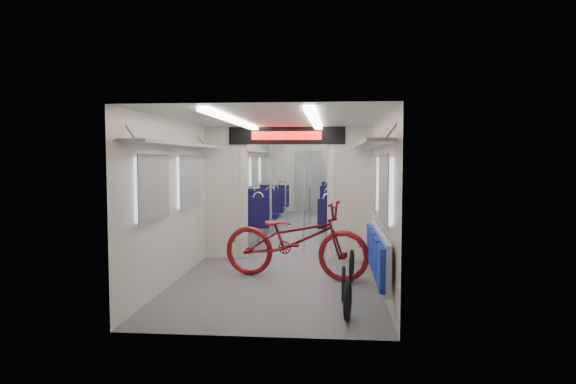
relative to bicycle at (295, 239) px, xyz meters
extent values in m
plane|color=#515456|center=(-0.25, 3.48, -0.57)|extent=(12.00, 12.00, 0.00)
cube|color=beige|center=(-1.70, 3.48, 0.58)|extent=(0.02, 12.00, 2.30)
cube|color=beige|center=(1.20, 3.48, 0.58)|extent=(0.02, 12.00, 2.30)
cube|color=beige|center=(-0.25, 9.48, 0.58)|extent=(2.90, 0.02, 2.30)
cube|color=beige|center=(-0.25, -2.52, 0.58)|extent=(2.90, 0.02, 2.30)
cube|color=silver|center=(-0.25, 3.48, 1.73)|extent=(2.90, 12.00, 0.02)
cube|color=white|center=(-0.80, 3.48, 1.70)|extent=(0.12, 11.40, 0.04)
cube|color=white|center=(0.30, 3.48, 1.70)|extent=(0.12, 11.40, 0.04)
cube|color=beige|center=(-1.38, 1.48, 0.43)|extent=(0.65, 0.18, 2.00)
cube|color=beige|center=(0.87, 1.48, 0.43)|extent=(0.65, 0.18, 2.00)
cube|color=beige|center=(-0.25, 1.48, 1.58)|extent=(2.90, 0.18, 0.30)
cylinder|color=beige|center=(-1.05, 1.48, 0.43)|extent=(0.20, 0.20, 2.00)
cylinder|color=beige|center=(0.55, 1.48, 0.43)|extent=(0.20, 0.20, 2.00)
cube|color=black|center=(-0.25, 1.37, 1.58)|extent=(2.00, 0.03, 0.30)
cube|color=#FF0C07|center=(-0.25, 1.34, 1.58)|extent=(1.20, 0.02, 0.14)
cube|color=silver|center=(-1.67, -1.32, 0.83)|extent=(0.04, 1.00, 0.75)
cube|color=silver|center=(1.17, -1.32, 0.83)|extent=(0.04, 1.00, 0.75)
cube|color=silver|center=(-1.67, 0.28, 0.83)|extent=(0.04, 1.00, 0.75)
cube|color=silver|center=(1.17, 0.28, 0.83)|extent=(0.04, 1.00, 0.75)
cube|color=silver|center=(-1.67, 2.98, 0.83)|extent=(0.04, 1.00, 0.75)
cube|color=silver|center=(1.17, 2.98, 0.83)|extent=(0.04, 1.00, 0.75)
cube|color=silver|center=(-1.67, 4.88, 0.83)|extent=(0.04, 1.00, 0.75)
cube|color=silver|center=(1.17, 4.88, 0.83)|extent=(0.04, 1.00, 0.75)
cube|color=silver|center=(-1.67, 6.78, 0.83)|extent=(0.04, 1.00, 0.75)
cube|color=silver|center=(1.17, 6.78, 0.83)|extent=(0.04, 1.00, 0.75)
cube|color=silver|center=(-1.67, 8.58, 0.83)|extent=(0.04, 1.00, 0.75)
cube|color=silver|center=(1.17, 8.58, 0.83)|extent=(0.04, 1.00, 0.75)
cube|color=gray|center=(-1.52, -0.52, 1.38)|extent=(0.30, 3.60, 0.04)
cube|color=gray|center=(1.02, -0.52, 1.38)|extent=(0.30, 3.60, 0.04)
cube|color=gray|center=(-1.52, 5.48, 1.38)|extent=(0.30, 7.60, 0.04)
cube|color=gray|center=(1.02, 5.48, 1.38)|extent=(0.30, 7.60, 0.04)
cube|color=gray|center=(-0.25, 9.42, 0.43)|extent=(0.90, 0.05, 2.00)
imported|color=maroon|center=(0.00, 0.00, 0.00)|extent=(2.28, 1.17, 1.14)
cube|color=gray|center=(1.13, -1.88, 0.01)|extent=(0.06, 0.50, 0.56)
cube|color=navy|center=(1.07, -1.88, 0.01)|extent=(0.06, 0.45, 0.47)
cube|color=gray|center=(1.13, -1.33, 0.01)|extent=(0.06, 0.50, 0.56)
cube|color=navy|center=(1.07, -1.33, 0.01)|extent=(0.06, 0.45, 0.47)
cube|color=gray|center=(1.13, -0.78, 0.01)|extent=(0.06, 0.50, 0.56)
cube|color=navy|center=(1.07, -0.78, 0.01)|extent=(0.06, 0.45, 0.47)
cube|color=gray|center=(1.13, -0.23, 0.01)|extent=(0.06, 0.50, 0.56)
cube|color=navy|center=(1.07, -0.23, 0.01)|extent=(0.06, 0.45, 0.47)
torus|color=black|center=(0.71, -1.95, -0.37)|extent=(0.12, 0.45, 0.45)
torus|color=black|center=(0.68, -1.21, -0.38)|extent=(0.06, 0.44, 0.44)
torus|color=black|center=(0.82, -0.20, -0.36)|extent=(0.10, 0.47, 0.47)
cube|color=black|center=(-0.95, 2.92, -0.17)|extent=(0.43, 0.40, 0.10)
cylinder|color=gray|center=(-0.95, 2.92, -0.40)|extent=(0.10, 0.10, 0.35)
cube|color=black|center=(-0.95, 2.75, 0.14)|extent=(0.43, 0.08, 0.53)
torus|color=silver|center=(-0.95, 2.75, 0.41)|extent=(0.22, 0.03, 0.22)
cube|color=black|center=(-0.95, 4.55, -0.17)|extent=(0.43, 0.40, 0.10)
cylinder|color=gray|center=(-0.95, 4.55, -0.40)|extent=(0.10, 0.10, 0.35)
cube|color=black|center=(-0.95, 4.71, 0.14)|extent=(0.43, 0.08, 0.53)
torus|color=silver|center=(-0.95, 4.71, 0.41)|extent=(0.22, 0.03, 0.22)
cube|color=black|center=(-1.42, 2.92, -0.17)|extent=(0.43, 0.40, 0.10)
cylinder|color=gray|center=(-1.42, 2.92, -0.40)|extent=(0.10, 0.10, 0.35)
cube|color=black|center=(-1.42, 2.75, 0.14)|extent=(0.43, 0.08, 0.53)
torus|color=silver|center=(-1.42, 2.75, 0.41)|extent=(0.22, 0.03, 0.22)
cube|color=black|center=(-1.42, 4.55, -0.17)|extent=(0.43, 0.40, 0.10)
cylinder|color=gray|center=(-1.42, 4.55, -0.40)|extent=(0.10, 0.10, 0.35)
cube|color=black|center=(-1.42, 4.71, 0.14)|extent=(0.43, 0.08, 0.53)
torus|color=silver|center=(-1.42, 4.71, 0.41)|extent=(0.22, 0.03, 0.22)
cube|color=black|center=(0.45, 2.90, -0.17)|extent=(0.42, 0.39, 0.10)
cylinder|color=gray|center=(0.45, 2.90, -0.40)|extent=(0.10, 0.10, 0.35)
cube|color=black|center=(0.45, 2.75, 0.13)|extent=(0.42, 0.07, 0.51)
torus|color=silver|center=(0.45, 2.75, 0.39)|extent=(0.21, 0.03, 0.21)
cube|color=black|center=(0.45, 4.48, -0.17)|extent=(0.42, 0.39, 0.10)
cylinder|color=gray|center=(0.45, 4.48, -0.40)|extent=(0.10, 0.10, 0.35)
cube|color=black|center=(0.45, 4.63, 0.13)|extent=(0.42, 0.07, 0.51)
torus|color=silver|center=(0.45, 4.63, 0.39)|extent=(0.21, 0.03, 0.21)
cube|color=black|center=(0.92, 2.90, -0.17)|extent=(0.42, 0.39, 0.10)
cylinder|color=gray|center=(0.92, 2.90, -0.40)|extent=(0.10, 0.10, 0.35)
cube|color=black|center=(0.92, 2.75, 0.13)|extent=(0.42, 0.07, 0.51)
torus|color=silver|center=(0.92, 2.75, 0.39)|extent=(0.21, 0.03, 0.21)
cube|color=black|center=(0.92, 4.48, -0.17)|extent=(0.42, 0.39, 0.10)
cylinder|color=gray|center=(0.92, 4.48, -0.40)|extent=(0.10, 0.10, 0.35)
cube|color=black|center=(0.92, 4.63, 0.13)|extent=(0.42, 0.07, 0.51)
torus|color=silver|center=(0.92, 4.63, 0.39)|extent=(0.21, 0.03, 0.21)
cube|color=black|center=(-0.95, 5.79, -0.17)|extent=(0.43, 0.40, 0.10)
cylinder|color=gray|center=(-0.95, 5.79, -0.40)|extent=(0.10, 0.10, 0.35)
cube|color=black|center=(-0.95, 5.63, 0.14)|extent=(0.43, 0.08, 0.52)
torus|color=silver|center=(-0.95, 5.63, 0.40)|extent=(0.22, 0.03, 0.22)
cube|color=black|center=(-0.95, 7.41, -0.17)|extent=(0.43, 0.40, 0.10)
cylinder|color=gray|center=(-0.95, 7.41, -0.40)|extent=(0.10, 0.10, 0.35)
cube|color=black|center=(-0.95, 7.57, 0.14)|extent=(0.43, 0.08, 0.52)
torus|color=silver|center=(-0.95, 7.57, 0.40)|extent=(0.22, 0.03, 0.22)
cube|color=black|center=(-1.42, 5.79, -0.17)|extent=(0.43, 0.40, 0.10)
cylinder|color=gray|center=(-1.42, 5.79, -0.40)|extent=(0.10, 0.10, 0.35)
cube|color=black|center=(-1.42, 5.63, 0.14)|extent=(0.43, 0.08, 0.52)
torus|color=silver|center=(-1.42, 5.63, 0.40)|extent=(0.22, 0.03, 0.22)
cube|color=black|center=(-1.42, 7.41, -0.17)|extent=(0.43, 0.40, 0.10)
cylinder|color=gray|center=(-1.42, 7.41, -0.40)|extent=(0.10, 0.10, 0.35)
cube|color=black|center=(-1.42, 7.57, 0.14)|extent=(0.43, 0.08, 0.52)
torus|color=silver|center=(-1.42, 7.57, 0.40)|extent=(0.22, 0.03, 0.22)
cube|color=black|center=(0.45, 6.16, -0.17)|extent=(0.48, 0.45, 0.10)
cylinder|color=gray|center=(0.45, 6.16, -0.40)|extent=(0.10, 0.10, 0.35)
cube|color=black|center=(0.45, 5.98, 0.17)|extent=(0.48, 0.09, 0.59)
torus|color=silver|center=(0.45, 5.98, 0.47)|extent=(0.24, 0.03, 0.24)
cube|color=black|center=(0.45, 7.99, -0.17)|extent=(0.48, 0.45, 0.10)
cylinder|color=gray|center=(0.45, 7.99, -0.40)|extent=(0.10, 0.10, 0.35)
cube|color=black|center=(0.45, 8.17, 0.17)|extent=(0.48, 0.09, 0.59)
torus|color=silver|center=(0.45, 8.17, 0.47)|extent=(0.24, 0.03, 0.24)
cube|color=black|center=(0.92, 6.16, -0.17)|extent=(0.48, 0.45, 0.10)
cylinder|color=gray|center=(0.92, 6.16, -0.40)|extent=(0.10, 0.10, 0.35)
cube|color=black|center=(0.92, 5.98, 0.17)|extent=(0.48, 0.09, 0.59)
torus|color=silver|center=(0.92, 5.98, 0.47)|extent=(0.24, 0.03, 0.24)
cube|color=black|center=(0.92, 7.99, -0.17)|extent=(0.48, 0.45, 0.10)
cylinder|color=gray|center=(0.92, 7.99, -0.40)|extent=(0.10, 0.10, 0.35)
cube|color=black|center=(0.92, 8.17, 0.17)|extent=(0.48, 0.09, 0.59)
torus|color=silver|center=(0.92, 8.17, 0.47)|extent=(0.24, 0.03, 0.24)
cylinder|color=silver|center=(-0.64, 2.31, 0.58)|extent=(0.04, 0.04, 2.30)
cylinder|color=silver|center=(0.01, 1.96, 0.58)|extent=(0.04, 0.04, 2.30)
cylinder|color=silver|center=(-0.64, 5.32, 0.58)|extent=(0.04, 0.04, 2.30)
cylinder|color=silver|center=(-0.03, 5.32, 0.58)|extent=(0.04, 0.04, 2.30)
camera|label=1|loc=(0.54, -7.44, 1.20)|focal=32.00mm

